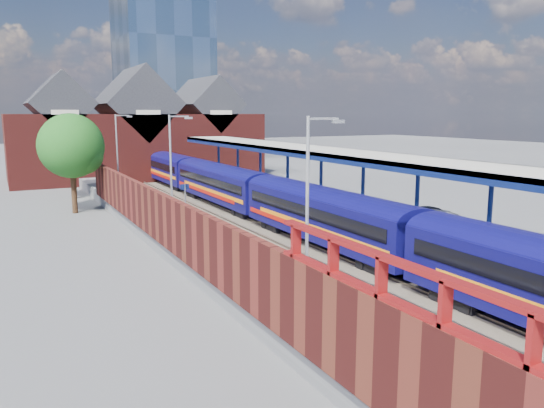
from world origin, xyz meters
The scene contains 22 objects.
ground centered at (0.00, 30.00, 0.00)m, with size 240.00×240.00×0.00m, color #5B5B5E.
ballast_bed centered at (0.00, 20.00, 0.03)m, with size 6.00×76.00×0.06m, color #473D33.
rails centered at (0.00, 20.00, 0.12)m, with size 4.51×76.00×0.14m.
left_platform centered at (-5.50, 20.00, 0.50)m, with size 5.00×76.00×1.00m, color #565659.
right_platform centered at (6.00, 20.00, 0.50)m, with size 6.00×76.00×1.00m, color #565659.
coping_left centered at (-3.15, 20.00, 1.02)m, with size 0.30×76.00×0.05m, color silver.
coping_right centered at (3.15, 20.00, 1.02)m, with size 0.30×76.00×0.05m, color silver.
yellow_line centered at (-3.75, 20.00, 1.01)m, with size 0.14×76.00×0.01m, color yellow.
train centered at (1.49, 25.16, 2.12)m, with size 2.87×65.90×3.45m.
canopy centered at (5.48, 21.95, 5.25)m, with size 4.50×52.00×4.48m.
lamp_post_b centered at (-6.36, 6.00, 4.99)m, with size 1.48×0.18×7.00m.
lamp_post_c centered at (-6.36, 22.00, 4.99)m, with size 1.48×0.18×7.00m.
lamp_post_d centered at (-6.36, 38.00, 4.99)m, with size 1.48×0.18×7.00m.
platform_sign centered at (-5.00, 24.00, 2.69)m, with size 0.55×0.08×2.50m.
brick_wall centered at (-8.10, 13.54, 2.45)m, with size 0.35×50.00×3.86m.
station_building centered at (0.00, 58.00, 5.45)m, with size 30.00×12.12×13.78m.
glass_tower centered at (10.00, 80.00, 20.20)m, with size 14.20×14.20×40.30m.
tree_near centered at (-10.35, 35.91, 5.35)m, with size 5.20×5.20×8.10m.
tree_far centered at (-9.35, 43.91, 5.35)m, with size 5.20×5.20×8.10m.
parked_car_silver centered at (7.88, 14.20, 1.64)m, with size 1.35×3.88×1.28m, color #A4A4A8.
parked_car_dark centered at (8.22, 15.09, 1.65)m, with size 1.81×4.46×1.30m, color black.
parked_car_blue centered at (6.60, 20.96, 1.66)m, with size 2.20×4.77×1.33m, color navy.
Camera 1 is at (-15.88, -9.39, 8.08)m, focal length 35.00 mm.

